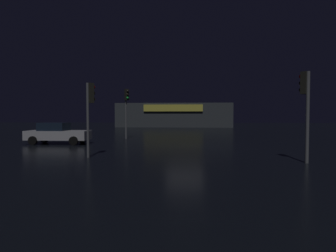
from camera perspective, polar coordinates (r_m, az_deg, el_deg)
The scene contains 6 objects.
ground_plane at distance 19.75m, azimuth 3.26°, elevation -4.10°, with size 120.00×120.00×0.00m, color black.
store_building at distance 53.01m, azimuth 1.24°, elevation 2.14°, with size 20.17×7.18×4.19m.
traffic_signal_main at distance 15.39m, azimuth -15.00°, elevation 4.31°, with size 0.42×0.43×3.78m.
traffic_signal_opposite at distance 14.48m, azimuth 25.25°, elevation 4.73°, with size 0.42×0.42×4.09m.
traffic_signal_cross_left at distance 26.42m, azimuth -8.12°, elevation 4.18°, with size 0.41×0.43×4.46m.
car_near at distance 23.18m, azimuth -20.77°, elevation -1.34°, with size 4.58×1.99×1.58m.
Camera 1 is at (0.55, -19.62, 2.17)m, focal length 31.26 mm.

